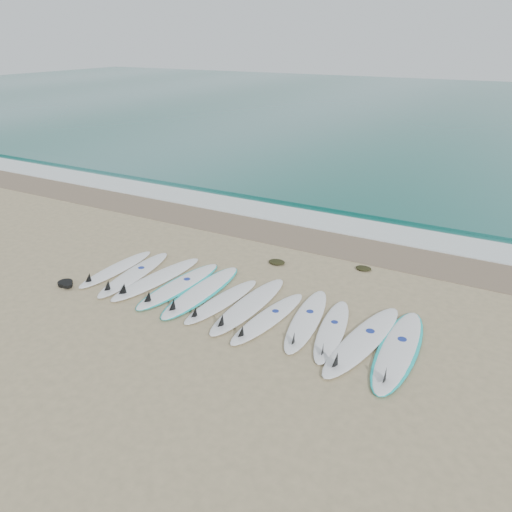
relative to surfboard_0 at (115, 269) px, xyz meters
The scene contains 20 objects.
ground 3.29m from the surfboard_0, ahead, with size 120.00×120.00×0.00m, color tan.
ocean 32.68m from the surfboard_0, 84.22° to the left, with size 120.00×55.00×0.03m, color #1E615C.
wet_sand_band 5.27m from the surfboard_0, 51.32° to the left, with size 120.00×1.80×0.01m, color #73604C.
foam_band 6.42m from the surfboard_0, 59.15° to the left, with size 120.00×1.40×0.04m, color silver.
wave_crest 7.75m from the surfboard_0, 64.85° to the left, with size 120.00×1.00×0.10m, color #1E615C.
surfboard_0 is the anchor object (origin of this frame).
surfboard_1 0.57m from the surfboard_0, ahead, with size 0.79×2.63×0.33m.
surfboard_2 1.17m from the surfboard_0, ahead, with size 0.86×2.72×0.34m.
surfboard_3 1.81m from the surfboard_0, ahead, with size 0.81×2.66×0.33m.
surfboard_4 2.40m from the surfboard_0, ahead, with size 0.66×2.73×0.35m.
surfboard_5 3.01m from the surfboard_0, ahead, with size 0.74×2.34×0.29m.
surfboard_6 3.59m from the surfboard_0, ahead, with size 0.66×2.72×0.35m.
surfboard_7 4.16m from the surfboard_0, ahead, with size 0.78×2.41×0.30m.
surfboard_8 4.85m from the surfboard_0, ahead, with size 0.89×2.55×0.32m.
surfboard_9 5.42m from the surfboard_0, ahead, with size 0.86×2.35×0.30m.
surfboard_10 6.01m from the surfboard_0, ahead, with size 0.98×2.88×0.36m.
surfboard_11 6.66m from the surfboard_0, ahead, with size 0.78×2.85×0.36m.
seaweed_near 3.84m from the surfboard_0, 35.44° to the left, with size 0.41×0.32×0.08m, color black.
seaweed_far 5.86m from the surfboard_0, 29.81° to the left, with size 0.37×0.29×0.07m, color black.
leash_coil 1.16m from the surfboard_0, 111.86° to the right, with size 0.46×0.36×0.11m.
Camera 1 is at (4.71, -7.64, 5.10)m, focal length 35.00 mm.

